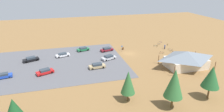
{
  "coord_description": "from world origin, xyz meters",
  "views": [
    {
      "loc": [
        22.81,
        60.68,
        23.92
      ],
      "look_at": [
        7.28,
        3.71,
        1.2
      ],
      "focal_mm": 31.37,
      "sensor_mm": 36.0,
      "label": 1
    }
  ],
  "objects_px": {
    "bicycle_white_back_row": "(170,49)",
    "bicycle_purple_near_sign": "(160,42)",
    "bicycle_yellow_front_row": "(168,44)",
    "car_black_near_entry": "(31,59)",
    "lot_sign": "(122,48)",
    "pine_east": "(212,77)",
    "pine_mideast": "(128,82)",
    "car_silver_aisle_side": "(109,57)",
    "visitor_crossing_yard": "(165,47)",
    "car_tan_front_row": "(97,66)",
    "bike_pavilion": "(186,58)",
    "pine_far_west": "(14,111)",
    "bicycle_silver_near_porch": "(158,44)",
    "car_white_second_row": "(63,55)",
    "car_maroon_mid_lot": "(107,49)",
    "bicycle_black_mid_cluster": "(172,51)",
    "car_red_back_corner": "(45,72)",
    "bicycle_red_trailside": "(161,53)",
    "car_blue_inner_stall": "(3,76)",
    "bicycle_teal_lone_west": "(156,46)",
    "bicycle_green_yard_right": "(176,55)",
    "car_green_far_end": "(83,49)",
    "trash_bin": "(123,48)",
    "pine_midwest": "(174,83)"
  },
  "relations": [
    {
      "from": "car_silver_aisle_side",
      "to": "visitor_crossing_yard",
      "type": "height_order",
      "value": "visitor_crossing_yard"
    },
    {
      "from": "bicycle_green_yard_right",
      "to": "pine_east",
      "type": "bearing_deg",
      "value": 72.6
    },
    {
      "from": "car_tan_front_row",
      "to": "car_red_back_corner",
      "type": "xyz_separation_m",
      "value": [
        14.5,
        -0.01,
        -0.03
      ]
    },
    {
      "from": "bicycle_red_trailside",
      "to": "car_blue_inner_stall",
      "type": "distance_m",
      "value": 49.56
    },
    {
      "from": "trash_bin",
      "to": "car_white_second_row",
      "type": "distance_m",
      "value": 21.95
    },
    {
      "from": "lot_sign",
      "to": "car_white_second_row",
      "type": "bearing_deg",
      "value": -0.02
    },
    {
      "from": "bicycle_white_back_row",
      "to": "car_maroon_mid_lot",
      "type": "bearing_deg",
      "value": -12.61
    },
    {
      "from": "pine_mideast",
      "to": "car_maroon_mid_lot",
      "type": "bearing_deg",
      "value": -95.86
    },
    {
      "from": "bicycle_yellow_front_row",
      "to": "bicycle_red_trailside",
      "type": "relative_size",
      "value": 1.03
    },
    {
      "from": "bicycle_black_mid_cluster",
      "to": "car_maroon_mid_lot",
      "type": "bearing_deg",
      "value": -18.36
    },
    {
      "from": "pine_east",
      "to": "car_maroon_mid_lot",
      "type": "distance_m",
      "value": 38.32
    },
    {
      "from": "bike_pavilion",
      "to": "pine_far_west",
      "type": "relative_size",
      "value": 2.07
    },
    {
      "from": "bicycle_silver_near_porch",
      "to": "car_black_near_entry",
      "type": "relative_size",
      "value": 0.34
    },
    {
      "from": "car_tan_front_row",
      "to": "bicycle_yellow_front_row",
      "type": "bearing_deg",
      "value": -155.43
    },
    {
      "from": "bicycle_white_back_row",
      "to": "car_silver_aisle_side",
      "type": "xyz_separation_m",
      "value": [
        24.19,
        2.91,
        0.41
      ]
    },
    {
      "from": "lot_sign",
      "to": "pine_east",
      "type": "xyz_separation_m",
      "value": [
        -8.62,
        33.98,
        3.82
      ]
    },
    {
      "from": "pine_mideast",
      "to": "car_green_far_end",
      "type": "bearing_deg",
      "value": -81.68
    },
    {
      "from": "bicycle_teal_lone_west",
      "to": "bicycle_purple_near_sign",
      "type": "height_order",
      "value": "bicycle_teal_lone_west"
    },
    {
      "from": "bicycle_silver_near_porch",
      "to": "car_red_back_corner",
      "type": "relative_size",
      "value": 0.36
    },
    {
      "from": "trash_bin",
      "to": "car_black_near_entry",
      "type": "xyz_separation_m",
      "value": [
        31.75,
        3.09,
        0.3
      ]
    },
    {
      "from": "pine_midwest",
      "to": "car_silver_aisle_side",
      "type": "xyz_separation_m",
      "value": [
        5.86,
        -28.23,
        -4.73
      ]
    },
    {
      "from": "lot_sign",
      "to": "bicycle_yellow_front_row",
      "type": "distance_m",
      "value": 20.0
    },
    {
      "from": "bicycle_green_yard_right",
      "to": "car_white_second_row",
      "type": "relative_size",
      "value": 0.26
    },
    {
      "from": "bicycle_yellow_front_row",
      "to": "car_black_near_entry",
      "type": "bearing_deg",
      "value": 4.06
    },
    {
      "from": "pine_east",
      "to": "car_maroon_mid_lot",
      "type": "xyz_separation_m",
      "value": [
        13.84,
        -35.45,
        -4.49
      ]
    },
    {
      "from": "bicycle_yellow_front_row",
      "to": "car_red_back_corner",
      "type": "distance_m",
      "value": 48.06
    },
    {
      "from": "pine_far_west",
      "to": "car_green_far_end",
      "type": "bearing_deg",
      "value": -112.81
    },
    {
      "from": "bicycle_silver_near_porch",
      "to": "car_blue_inner_stall",
      "type": "relative_size",
      "value": 0.38
    },
    {
      "from": "car_red_back_corner",
      "to": "car_black_near_entry",
      "type": "height_order",
      "value": "car_red_back_corner"
    },
    {
      "from": "trash_bin",
      "to": "bicycle_black_mid_cluster",
      "type": "xyz_separation_m",
      "value": [
        -16.0,
        7.53,
        -0.07
      ]
    },
    {
      "from": "pine_mideast",
      "to": "bicycle_white_back_row",
      "type": "bearing_deg",
      "value": -134.45
    },
    {
      "from": "pine_far_west",
      "to": "bicycle_yellow_front_row",
      "type": "xyz_separation_m",
      "value": [
        -49.31,
        -36.05,
        -3.82
      ]
    },
    {
      "from": "car_white_second_row",
      "to": "visitor_crossing_yard",
      "type": "bearing_deg",
      "value": 177.33
    },
    {
      "from": "bicycle_silver_near_porch",
      "to": "bicycle_black_mid_cluster",
      "type": "relative_size",
      "value": 1.04
    },
    {
      "from": "bicycle_black_mid_cluster",
      "to": "car_maroon_mid_lot",
      "type": "distance_m",
      "value": 23.4
    },
    {
      "from": "lot_sign",
      "to": "bicycle_red_trailside",
      "type": "bearing_deg",
      "value": 154.95
    },
    {
      "from": "pine_east",
      "to": "bicycle_yellow_front_row",
      "type": "bearing_deg",
      "value": -107.29
    },
    {
      "from": "bike_pavilion",
      "to": "car_black_near_entry",
      "type": "height_order",
      "value": "bike_pavilion"
    },
    {
      "from": "bike_pavilion",
      "to": "bicycle_white_back_row",
      "type": "distance_m",
      "value": 15.23
    },
    {
      "from": "pine_east",
      "to": "visitor_crossing_yard",
      "type": "bearing_deg",
      "value": -103.57
    },
    {
      "from": "bicycle_white_back_row",
      "to": "bicycle_purple_near_sign",
      "type": "bearing_deg",
      "value": -94.93
    },
    {
      "from": "bike_pavilion",
      "to": "bicycle_red_trailside",
      "type": "xyz_separation_m",
      "value": [
        1.14,
        -12.25,
        -2.35
      ]
    },
    {
      "from": "car_maroon_mid_lot",
      "to": "visitor_crossing_yard",
      "type": "relative_size",
      "value": 2.76
    },
    {
      "from": "bicycle_silver_near_porch",
      "to": "car_white_second_row",
      "type": "relative_size",
      "value": 0.36
    },
    {
      "from": "pine_east",
      "to": "bicycle_yellow_front_row",
      "type": "distance_m",
      "value": 38.13
    },
    {
      "from": "bike_pavilion",
      "to": "bicycle_yellow_front_row",
      "type": "xyz_separation_m",
      "value": [
        -5.96,
        -20.34,
        -2.39
      ]
    },
    {
      "from": "visitor_crossing_yard",
      "to": "bicycle_green_yard_right",
      "type": "bearing_deg",
      "value": 89.69
    },
    {
      "from": "pine_east",
      "to": "bicycle_teal_lone_west",
      "type": "relative_size",
      "value": 4.67
    },
    {
      "from": "car_silver_aisle_side",
      "to": "car_black_near_entry",
      "type": "bearing_deg",
      "value": -11.89
    },
    {
      "from": "car_green_far_end",
      "to": "bicycle_silver_near_porch",
      "type": "bearing_deg",
      "value": 178.1
    }
  ]
}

